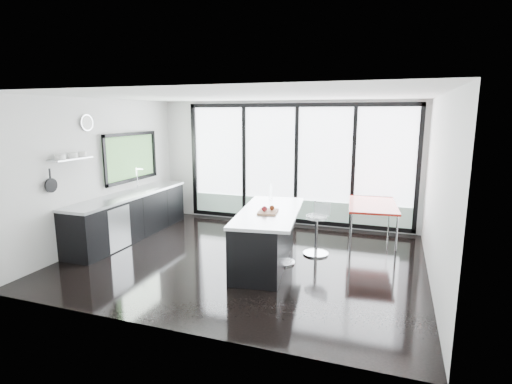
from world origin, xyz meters
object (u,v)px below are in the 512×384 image
at_px(island, 265,236).
at_px(bar_stool_near, 282,244).
at_px(bar_stool_far, 316,235).
at_px(red_table, 371,224).

bearing_deg(island, bar_stool_near, 13.49).
bearing_deg(bar_stool_far, bar_stool_near, -102.97).
distance_m(island, red_table, 2.29).
bearing_deg(island, red_table, 43.87).
xyz_separation_m(bar_stool_far, red_table, (0.90, 0.90, 0.05)).
distance_m(bar_stool_near, red_table, 2.04).
height_order(island, bar_stool_far, island).
xyz_separation_m(island, bar_stool_far, (0.75, 0.68, -0.10)).
height_order(bar_stool_near, red_table, red_table).
distance_m(island, bar_stool_near, 0.32).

